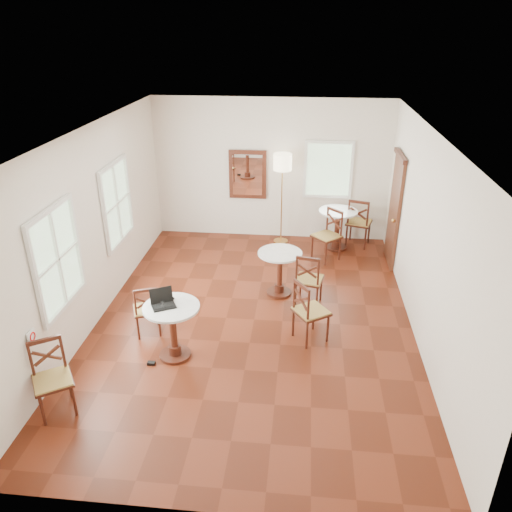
{
  "coord_description": "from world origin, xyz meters",
  "views": [
    {
      "loc": [
        0.71,
        -6.74,
        4.39
      ],
      "look_at": [
        0.0,
        0.3,
        1.0
      ],
      "focal_mm": 34.7,
      "sensor_mm": 36.0,
      "label": 1
    }
  ],
  "objects": [
    {
      "name": "chair_near_b",
      "position": [
        -2.21,
        -2.27,
        0.48
      ],
      "size": [
        0.61,
        0.61,
        0.96
      ],
      "rotation": [
        0.0,
        0.0,
        0.59
      ],
      "color": "#421B10",
      "rests_on": "ground"
    },
    {
      "name": "chair_back_a",
      "position": [
        1.89,
        3.14,
        0.53
      ],
      "size": [
        0.61,
        0.61,
        1.06
      ],
      "rotation": [
        0.0,
        0.0,
        2.85
      ],
      "color": "#421B10",
      "rests_on": "ground"
    },
    {
      "name": "water_glass",
      "position": [
        -1.13,
        -1.13,
        0.88
      ],
      "size": [
        0.06,
        0.06,
        0.1
      ],
      "primitive_type": "cylinder",
      "color": "white",
      "rests_on": "cafe_table_near"
    },
    {
      "name": "power_adapter",
      "position": [
        -1.32,
        -1.3,
        0.02
      ],
      "size": [
        0.11,
        0.06,
        0.04
      ],
      "primitive_type": "cube",
      "color": "black",
      "rests_on": "ground"
    },
    {
      "name": "chair_mid_a",
      "position": [
        0.86,
        0.57,
        0.48
      ],
      "size": [
        0.52,
        0.52,
        0.96
      ],
      "rotation": [
        0.0,
        0.0,
        2.93
      ],
      "color": "#421B10",
      "rests_on": "ground"
    },
    {
      "name": "cafe_table_back",
      "position": [
        1.44,
        2.95,
        0.52
      ],
      "size": [
        0.8,
        0.8,
        0.85
      ],
      "color": "#421B10",
      "rests_on": "ground"
    },
    {
      "name": "navy_mug",
      "position": [
        -1.22,
        -0.92,
        0.88
      ],
      "size": [
        0.11,
        0.08,
        0.09
      ],
      "color": "black",
      "rests_on": "cafe_table_near"
    },
    {
      "name": "chair_mid_b",
      "position": [
        0.87,
        -0.45,
        0.49
      ],
      "size": [
        0.63,
        0.63,
        0.99
      ],
      "rotation": [
        0.0,
        0.0,
        2.17
      ],
      "color": "#421B10",
      "rests_on": "ground"
    },
    {
      "name": "chair_back_b",
      "position": [
        1.22,
        2.4,
        0.51
      ],
      "size": [
        0.67,
        0.67,
        1.03
      ],
      "rotation": [
        0.0,
        0.0,
        -0.81
      ],
      "color": "#421B10",
      "rests_on": "ground"
    },
    {
      "name": "cafe_table_near",
      "position": [
        -1.03,
        -1.06,
        0.52
      ],
      "size": [
        0.79,
        0.79,
        0.83
      ],
      "color": "#421B10",
      "rests_on": "ground"
    },
    {
      "name": "mouse",
      "position": [
        -1.08,
        -0.88,
        0.85
      ],
      "size": [
        0.1,
        0.06,
        0.04
      ],
      "primitive_type": "ellipsoid",
      "rotation": [
        0.0,
        0.0,
        0.02
      ],
      "color": "black",
      "rests_on": "cafe_table_near"
    },
    {
      "name": "ground",
      "position": [
        0.0,
        0.0,
        0.0
      ],
      "size": [
        7.0,
        7.0,
        0.0
      ],
      "primitive_type": "plane",
      "color": "#5C200F",
      "rests_on": "ground"
    },
    {
      "name": "floor_lamp",
      "position": [
        0.25,
        3.15,
        1.64
      ],
      "size": [
        0.38,
        0.38,
        1.94
      ],
      "color": "#BF8C3F",
      "rests_on": "ground"
    },
    {
      "name": "cafe_table_mid",
      "position": [
        0.35,
        0.89,
        0.5
      ],
      "size": [
        0.76,
        0.76,
        0.8
      ],
      "color": "#421B10",
      "rests_on": "ground"
    },
    {
      "name": "laptop",
      "position": [
        -1.16,
        -1.04,
        0.89
      ],
      "size": [
        0.4,
        0.38,
        0.23
      ],
      "rotation": [
        0.0,
        0.0,
        0.49
      ],
      "color": "black",
      "rests_on": "cafe_table_near"
    },
    {
      "name": "chair_near_a",
      "position": [
        -1.58,
        -0.53,
        0.42
      ],
      "size": [
        0.51,
        0.51,
        0.85
      ],
      "rotation": [
        0.0,
        0.0,
        3.53
      ],
      "color": "#421B10",
      "rests_on": "ground"
    },
    {
      "name": "room_shell",
      "position": [
        -0.06,
        0.27,
        1.89
      ],
      "size": [
        5.02,
        7.02,
        3.01
      ],
      "color": "white",
      "rests_on": "ground"
    }
  ]
}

